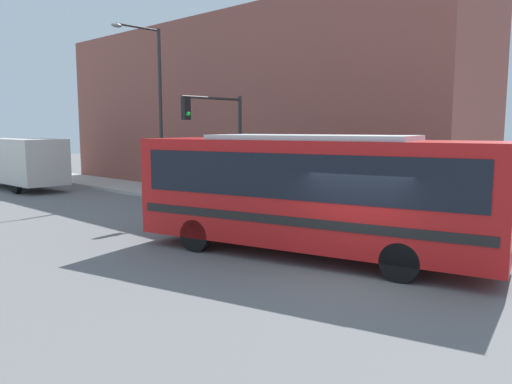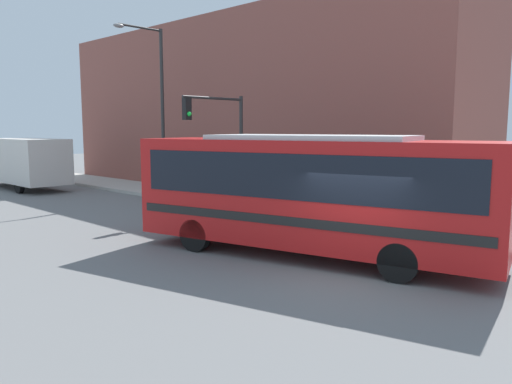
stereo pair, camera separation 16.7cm
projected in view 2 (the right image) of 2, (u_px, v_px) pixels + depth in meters
The scene contains 9 objects.
ground_plane at pixel (358, 277), 12.14m from camera, with size 120.00×120.00×0.00m, color slate.
sidewalk at pixel (127, 186), 30.19m from camera, with size 3.24×70.00×0.17m.
building_facade at pixel (243, 107), 29.29m from camera, with size 6.00×27.40×9.61m.
city_bus at pixel (310, 188), 13.79m from camera, with size 4.73×10.43×3.40m.
delivery_truck at pixel (24, 161), 29.46m from camera, with size 2.47×8.14×2.98m.
fire_hydrant at pixel (387, 217), 17.14m from camera, with size 0.23×0.31×0.76m.
traffic_light_pole at pixel (221, 130), 20.98m from camera, with size 3.28×0.35×4.79m.
parking_meter at pixel (238, 186), 22.07m from camera, with size 0.14×0.14×1.26m.
street_lamp at pixel (157, 98), 25.47m from camera, with size 2.78×0.28×8.41m.
Camera 2 is at (-10.24, -6.32, 3.60)m, focal length 35.00 mm.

